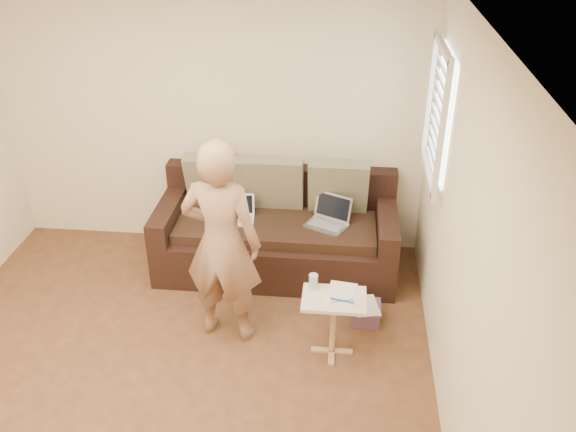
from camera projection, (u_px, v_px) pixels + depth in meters
The scene contains 17 objects.
floor at pixel (159, 400), 4.41m from camera, with size 4.50×4.50×0.00m, color #512E1E.
ceiling at pixel (105, 34), 3.13m from camera, with size 4.50×4.50×0.00m, color white.
wall_back at pixel (212, 119), 5.72m from camera, with size 4.00×4.00×0.00m, color beige.
wall_right at pixel (467, 266), 3.60m from camera, with size 4.50×4.50×0.00m, color beige.
window_blinds at pixel (438, 113), 4.70m from camera, with size 0.12×0.88×1.08m, color white, non-canonical shape.
sofa at pixel (277, 229), 5.68m from camera, with size 2.20×0.95×0.85m, color black, non-canonical shape.
pillow_left at pixel (216, 180), 5.74m from camera, with size 0.55×0.14×0.55m, color #6C6D50, non-canonical shape.
pillow_mid at pixel (274, 183), 5.69m from camera, with size 0.55×0.14×0.55m, color #6A664B, non-canonical shape.
pillow_right at pixel (338, 187), 5.63m from camera, with size 0.55×0.14×0.55m, color #6C6D50, non-canonical shape.
laptop_silver at pixel (326, 226), 5.53m from camera, with size 0.36×0.26×0.24m, color #B7BABC, non-canonical shape.
laptop_white at pixel (237, 221), 5.61m from camera, with size 0.30×0.22×0.22m, color white, non-canonical shape.
person at pixel (222, 243), 4.64m from camera, with size 0.63×0.42×1.72m, color #976A52.
side_table at pixel (333, 325), 4.72m from camera, with size 0.48×0.34×0.53m, color silver, non-canonical shape.
drinking_glass at pixel (313, 281), 4.67m from camera, with size 0.07×0.07×0.12m, color silver, non-canonical shape.
scissors at pixel (342, 301), 4.54m from camera, with size 0.18×0.10×0.02m, color silver, non-canonical shape.
paper_on_table at pixel (341, 293), 4.63m from camera, with size 0.21×0.30×0.00m, color white, non-canonical shape.
striped_box at pixel (365, 313), 5.14m from camera, with size 0.26×0.26×0.16m, color #B81B7F, non-canonical shape.
Camera 1 is at (1.25, -3.07, 3.33)m, focal length 38.15 mm.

